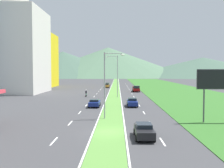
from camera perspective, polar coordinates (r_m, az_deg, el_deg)
name	(u,v)px	position (r m, az deg, el deg)	size (l,w,h in m)	color
ground_plane	(109,133)	(27.77, -0.64, -10.83)	(600.00, 600.00, 0.00)	#38383A
grass_median	(115,90)	(87.21, 0.63, -1.37)	(3.20, 240.00, 0.06)	#518438
grass_verge_right	(175,90)	(89.41, 13.95, -1.36)	(24.00, 240.00, 0.06)	#2D6023
lane_dash_left_2	(54,141)	(25.12, -12.90, -12.38)	(0.16, 2.80, 0.01)	silver
lane_dash_left_3	(70,123)	(32.98, -9.36, -8.65)	(0.16, 2.80, 0.01)	silver
lane_dash_left_4	(80,112)	(41.00, -7.23, -6.35)	(0.16, 2.80, 0.01)	silver
lane_dash_left_5	(86,105)	(49.10, -5.81, -4.80)	(0.16, 2.80, 0.01)	silver
lane_dash_left_6	(91,100)	(57.24, -4.80, -3.69)	(0.16, 2.80, 0.01)	silver
lane_dash_left_7	(94,97)	(65.42, -4.04, -2.85)	(0.16, 2.80, 0.01)	silver
lane_dash_left_8	(97,94)	(73.62, -3.46, -2.20)	(0.16, 2.80, 0.01)	silver
lane_dash_left_9	(99,91)	(81.83, -2.99, -1.68)	(0.16, 2.80, 0.01)	silver
lane_dash_left_10	(100,90)	(90.04, -2.60, -1.26)	(0.16, 2.80, 0.01)	silver
lane_dash_left_11	(102,88)	(98.27, -2.28, -0.90)	(0.16, 2.80, 0.01)	silver
lane_dash_left_12	(103,87)	(106.51, -2.01, -0.60)	(0.16, 2.80, 0.01)	silver
lane_dash_left_13	(104,86)	(114.74, -1.78, -0.35)	(0.16, 2.80, 0.01)	silver
lane_dash_left_14	(105,85)	(122.98, -1.58, -0.12)	(0.16, 2.80, 0.01)	silver
lane_dash_left_15	(106,84)	(131.23, -1.41, 0.07)	(0.16, 2.80, 0.01)	silver
lane_dash_right_2	(163,142)	(24.76, 11.27, -12.59)	(0.16, 2.80, 0.01)	silver
lane_dash_right_3	(151,123)	(32.71, 8.71, -8.74)	(0.16, 2.80, 0.01)	silver
lane_dash_right_4	(144,113)	(40.78, 7.19, -6.40)	(0.16, 2.80, 0.01)	silver
lane_dash_right_5	(139,106)	(48.91, 6.17, -4.83)	(0.16, 2.80, 0.01)	silver
lane_dash_right_6	(136,101)	(57.09, 5.46, -3.71)	(0.16, 2.80, 0.01)	silver
lane_dash_right_7	(134,97)	(65.28, 4.92, -2.87)	(0.16, 2.80, 0.01)	silver
lane_dash_right_8	(132,94)	(73.49, 4.50, -2.21)	(0.16, 2.80, 0.01)	silver
lane_dash_right_9	(130,92)	(81.72, 4.17, -1.69)	(0.16, 2.80, 0.01)	silver
lane_dash_right_10	(129,90)	(89.95, 3.90, -1.27)	(0.16, 2.80, 0.01)	silver
lane_dash_right_11	(128,88)	(98.18, 3.67, -0.91)	(0.16, 2.80, 0.01)	silver
lane_dash_right_12	(127,87)	(106.42, 3.48, -0.61)	(0.16, 2.80, 0.01)	silver
lane_dash_right_13	(127,86)	(114.67, 3.32, -0.35)	(0.16, 2.80, 0.01)	silver
lane_dash_right_14	(126,85)	(122.91, 3.17, -0.13)	(0.16, 2.80, 0.01)	silver
lane_dash_right_15	(126,84)	(131.16, 3.05, 0.06)	(0.16, 2.80, 0.01)	silver
edge_line_median_left	(110,90)	(87.25, -0.52, -1.39)	(0.16, 240.00, 0.01)	silver
edge_line_median_right	(120,90)	(87.21, 1.78, -1.39)	(0.16, 240.00, 0.01)	silver
domed_building	(12,44)	(83.43, -21.50, 8.40)	(18.66, 18.66, 36.63)	silver
midrise_colored	(37,61)	(111.19, -16.46, 5.05)	(14.75, 14.75, 21.81)	yellow
hill_far_left	(63,64)	(291.25, -10.97, 4.39)	(159.34, 159.34, 28.29)	#3D5647
hill_far_center	(108,62)	(300.93, -0.88, 4.96)	(187.12, 187.12, 34.23)	#47664C
hill_far_right	(203,67)	(301.65, 19.69, 3.58)	(179.31, 179.31, 21.62)	#3D5647
street_lamp_near	(107,81)	(34.78, -1.18, 0.72)	(2.82, 0.31, 9.16)	#99999E
street_lamp_mid	(116,74)	(63.82, 0.96, 2.34)	(2.99, 0.32, 10.42)	#99999E
billboard_roadside	(220,82)	(34.82, 23.14, 0.46)	(5.94, 0.28, 6.84)	#4C4C51
car_0	(144,130)	(25.63, 7.19, -10.31)	(1.88, 4.33, 1.43)	black
car_1	(95,103)	(47.01, -3.94, -4.24)	(2.02, 4.56, 1.40)	navy
car_2	(132,102)	(47.63, 4.55, -4.07)	(1.94, 4.74, 1.57)	navy
car_3	(107,86)	(100.12, -1.15, -0.37)	(2.03, 4.69, 1.59)	#C6842D
car_4	(108,84)	(111.63, -1.00, -0.06)	(1.96, 4.69, 1.43)	slate
pickup_truck_0	(136,89)	(80.59, 5.43, -1.07)	(2.18, 5.40, 2.00)	maroon
motorcycle_rider	(86,94)	(65.53, -5.83, -2.20)	(0.36, 2.00, 1.80)	black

